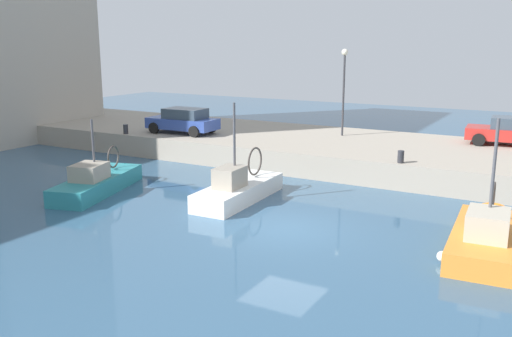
{
  "coord_description": "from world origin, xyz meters",
  "views": [
    {
      "loc": [
        -16.67,
        -8.32,
        6.43
      ],
      "look_at": [
        3.24,
        2.99,
        1.2
      ],
      "focal_mm": 39.14,
      "sensor_mm": 36.0,
      "label": 1
    }
  ],
  "objects_px": {
    "fishing_boat_white": "(242,196)",
    "quay_streetlamp": "(344,78)",
    "mooring_bollard_mid": "(126,129)",
    "fishing_boat_teal": "(102,188)",
    "parked_car_blue": "(183,121)",
    "fishing_boat_orange": "(487,244)",
    "mooring_bollard_south": "(401,157)"
  },
  "relations": [
    {
      "from": "quay_streetlamp",
      "to": "fishing_boat_teal",
      "type": "bearing_deg",
      "value": 152.38
    },
    {
      "from": "fishing_boat_teal",
      "to": "parked_car_blue",
      "type": "relative_size",
      "value": 1.54
    },
    {
      "from": "fishing_boat_white",
      "to": "mooring_bollard_mid",
      "type": "xyz_separation_m",
      "value": [
        4.74,
        10.72,
        1.36
      ]
    },
    {
      "from": "fishing_boat_teal",
      "to": "parked_car_blue",
      "type": "height_order",
      "value": "fishing_boat_teal"
    },
    {
      "from": "parked_car_blue",
      "to": "fishing_boat_orange",
      "type": "bearing_deg",
      "value": -113.2
    },
    {
      "from": "fishing_boat_teal",
      "to": "quay_streetlamp",
      "type": "height_order",
      "value": "quay_streetlamp"
    },
    {
      "from": "fishing_boat_white",
      "to": "quay_streetlamp",
      "type": "bearing_deg",
      "value": -2.1
    },
    {
      "from": "fishing_boat_teal",
      "to": "parked_car_blue",
      "type": "xyz_separation_m",
      "value": [
        8.55,
        1.87,
        1.83
      ]
    },
    {
      "from": "fishing_boat_white",
      "to": "fishing_boat_teal",
      "type": "xyz_separation_m",
      "value": [
        -1.96,
        6.08,
        -0.0
      ]
    },
    {
      "from": "parked_car_blue",
      "to": "fishing_boat_teal",
      "type": "bearing_deg",
      "value": -167.65
    },
    {
      "from": "mooring_bollard_mid",
      "to": "fishing_boat_white",
      "type": "bearing_deg",
      "value": -113.88
    },
    {
      "from": "fishing_boat_teal",
      "to": "parked_car_blue",
      "type": "bearing_deg",
      "value": 12.35
    },
    {
      "from": "fishing_boat_white",
      "to": "mooring_bollard_mid",
      "type": "relative_size",
      "value": 10.86
    },
    {
      "from": "fishing_boat_teal",
      "to": "mooring_bollard_mid",
      "type": "bearing_deg",
      "value": 34.66
    },
    {
      "from": "fishing_boat_teal",
      "to": "parked_car_blue",
      "type": "distance_m",
      "value": 8.94
    },
    {
      "from": "parked_car_blue",
      "to": "fishing_boat_white",
      "type": "bearing_deg",
      "value": -129.65
    },
    {
      "from": "fishing_boat_orange",
      "to": "parked_car_blue",
      "type": "bearing_deg",
      "value": 66.8
    },
    {
      "from": "mooring_bollard_south",
      "to": "quay_streetlamp",
      "type": "xyz_separation_m",
      "value": [
        5.65,
        4.9,
        2.98
      ]
    },
    {
      "from": "fishing_boat_white",
      "to": "quay_streetlamp",
      "type": "height_order",
      "value": "quay_streetlamp"
    },
    {
      "from": "mooring_bollard_mid",
      "to": "fishing_boat_orange",
      "type": "bearing_deg",
      "value": -105.66
    },
    {
      "from": "fishing_boat_orange",
      "to": "mooring_bollard_mid",
      "type": "bearing_deg",
      "value": 74.34
    },
    {
      "from": "fishing_boat_white",
      "to": "quay_streetlamp",
      "type": "xyz_separation_m",
      "value": [
        10.39,
        -0.38,
        4.34
      ]
    },
    {
      "from": "fishing_boat_orange",
      "to": "mooring_bollard_south",
      "type": "distance_m",
      "value": 7.37
    },
    {
      "from": "parked_car_blue",
      "to": "mooring_bollard_mid",
      "type": "distance_m",
      "value": 3.36
    },
    {
      "from": "mooring_bollard_mid",
      "to": "parked_car_blue",
      "type": "bearing_deg",
      "value": -56.2
    },
    {
      "from": "mooring_bollard_south",
      "to": "quay_streetlamp",
      "type": "height_order",
      "value": "quay_streetlamp"
    },
    {
      "from": "fishing_boat_teal",
      "to": "mooring_bollard_south",
      "type": "xyz_separation_m",
      "value": [
        6.7,
        -11.37,
        1.36
      ]
    },
    {
      "from": "quay_streetlamp",
      "to": "fishing_boat_orange",
      "type": "bearing_deg",
      "value": -140.61
    },
    {
      "from": "fishing_boat_orange",
      "to": "quay_streetlamp",
      "type": "height_order",
      "value": "quay_streetlamp"
    },
    {
      "from": "fishing_boat_orange",
      "to": "fishing_boat_teal",
      "type": "bearing_deg",
      "value": 93.52
    },
    {
      "from": "fishing_boat_white",
      "to": "mooring_bollard_south",
      "type": "height_order",
      "value": "fishing_boat_white"
    },
    {
      "from": "parked_car_blue",
      "to": "quay_streetlamp",
      "type": "relative_size",
      "value": 0.86
    }
  ]
}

